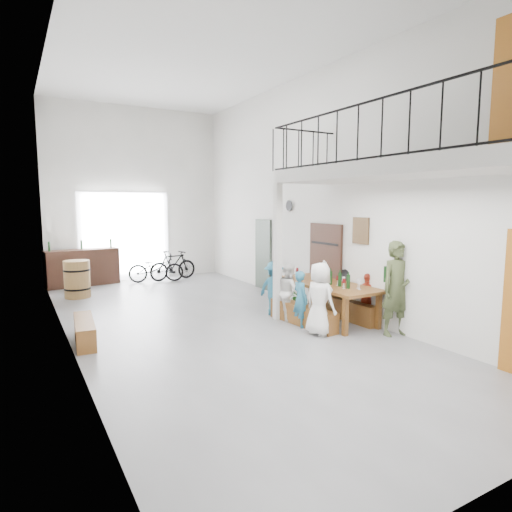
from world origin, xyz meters
TOP-DOWN VIEW (x-y plane):
  - floor at (0.00, 0.00)m, footprint 12.00×12.00m
  - room_walls at (0.00, 0.00)m, footprint 12.00×12.00m
  - gateway_portal at (-0.40, 5.94)m, footprint 2.80×0.08m
  - right_wall_decor at (2.70, -1.87)m, footprint 0.07×8.28m
  - balcony at (1.98, -3.13)m, footprint 1.52×5.62m
  - tasting_table at (2.20, -0.97)m, footprint 1.05×2.51m
  - bench_inner at (1.51, -1.07)m, footprint 0.45×1.79m
  - bench_wall at (2.57, -1.07)m, footprint 0.29×1.86m
  - tableware at (2.20, -1.26)m, footprint 0.32×1.92m
  - side_bench at (-2.50, -0.03)m, footprint 0.44×1.45m
  - oak_barrel at (-2.12, 3.94)m, footprint 0.66×0.66m
  - serving_counter at (-1.75, 5.65)m, footprint 2.12×0.81m
  - counter_bottles at (-1.75, 5.65)m, footprint 1.81×0.31m
  - guest_left_a at (1.41, -1.75)m, footprint 0.54×0.73m
  - guest_left_b at (1.41, -1.14)m, footprint 0.30×0.43m
  - guest_left_c at (1.51, -0.59)m, footprint 0.60×0.69m
  - guest_left_d at (1.42, -0.13)m, footprint 0.69×0.88m
  - guest_right_a at (2.75, -1.60)m, footprint 0.38×0.65m
  - guest_right_b at (2.80, -0.93)m, footprint 0.31×0.98m
  - guest_right_c at (2.77, -0.31)m, footprint 0.47×0.63m
  - host_standing at (2.64, -2.48)m, footprint 0.71×0.53m
  - potted_plant at (2.45, 0.44)m, footprint 0.43×0.39m
  - bicycle_near at (0.34, 5.10)m, footprint 1.78×0.99m
  - bicycle_far at (0.91, 5.17)m, footprint 1.64×0.67m

SIDE VIEW (x-z plane):
  - floor at x=0.00m, z-range 0.00..0.00m
  - side_bench at x=-2.50m, z-range 0.00..0.40m
  - potted_plant at x=2.45m, z-range 0.00..0.41m
  - bench_inner at x=1.51m, z-range 0.00..0.41m
  - bench_wall at x=2.57m, z-range 0.00..0.43m
  - bicycle_near at x=0.34m, z-range 0.00..0.89m
  - bicycle_far at x=0.91m, z-range 0.00..0.96m
  - oak_barrel at x=-2.12m, z-range 0.00..0.98m
  - guest_right_a at x=2.75m, z-range 0.00..1.04m
  - guest_right_b at x=2.80m, z-range 0.00..1.06m
  - serving_counter at x=-1.75m, z-range 0.00..1.09m
  - guest_left_b at x=1.41m, z-range 0.00..1.13m
  - guest_right_c at x=2.77m, z-range 0.00..1.18m
  - guest_left_d at x=1.42m, z-range 0.00..1.20m
  - guest_left_c at x=1.51m, z-range 0.00..1.21m
  - guest_left_a at x=1.41m, z-range 0.00..1.37m
  - tasting_table at x=2.20m, z-range 0.31..1.10m
  - host_standing at x=2.64m, z-range 0.00..1.78m
  - tableware at x=2.20m, z-range 0.76..1.11m
  - counter_bottles at x=-1.75m, z-range 1.09..1.37m
  - gateway_portal at x=-0.40m, z-range 0.00..2.80m
  - right_wall_decor at x=2.70m, z-range -0.80..4.28m
  - balcony at x=1.98m, z-range 0.97..4.96m
  - room_walls at x=0.00m, z-range -2.45..9.55m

